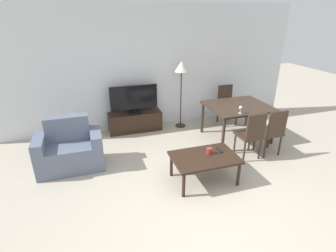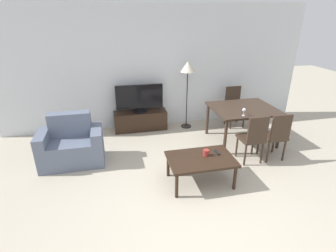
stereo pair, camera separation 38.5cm
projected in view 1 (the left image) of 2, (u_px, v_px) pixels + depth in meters
The scene contains 14 objects.
ground_plane at pixel (214, 216), 3.49m from camera, with size 18.00×18.00×0.00m, color #B2A893.
wall_back at pixel (150, 68), 5.82m from camera, with size 6.96×0.06×2.70m.
armchair at pixel (70, 150), 4.48m from camera, with size 1.08×0.63×0.88m.
tv_stand at pixel (135, 122), 5.92m from camera, with size 1.18×0.37×0.44m.
tv at pixel (134, 99), 5.71m from camera, with size 1.04×0.32×0.62m.
coffee_table at pixel (205, 159), 4.08m from camera, with size 1.02×0.68×0.44m.
dining_table at pixel (238, 109), 5.41m from camera, with size 1.26×1.06×0.73m.
dining_chair_near at pixel (251, 134), 4.68m from camera, with size 0.40×0.40×0.91m.
dining_chair_far at pixel (226, 103), 6.27m from camera, with size 0.40×0.40×0.91m.
dining_chair_near_right at pixel (272, 130), 4.80m from camera, with size 0.40×0.40×0.91m.
floor_lamp at pixel (181, 71), 5.71m from camera, with size 0.33×0.33×1.52m.
remote_primary at pixel (219, 150), 4.22m from camera, with size 0.04×0.15×0.02m.
cup_white_near at pixel (209, 151), 4.12m from camera, with size 0.10×0.10×0.10m.
wine_glass_left at pixel (241, 108), 4.93m from camera, with size 0.07×0.07×0.15m.
Camera 1 is at (-1.41, -2.40, 2.50)m, focal length 28.00 mm.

